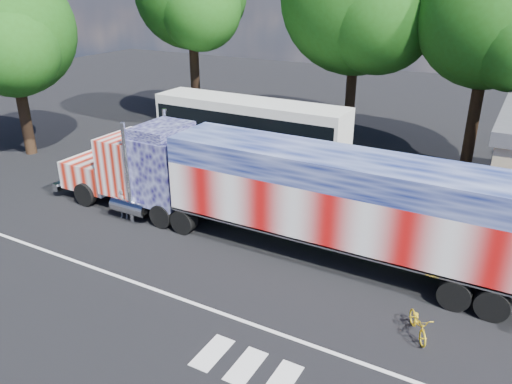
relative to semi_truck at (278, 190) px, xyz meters
The scene contains 8 objects.
ground 3.71m from the semi_truck, 119.57° to the right, with size 100.00×100.00×0.00m, color black.
lane_markings 6.66m from the semi_truck, 86.79° to the right, with size 30.00×2.67×0.01m.
semi_truck is the anchor object (origin of this frame).
coach_bus 11.49m from the semi_truck, 125.63° to the left, with size 12.71×2.96×3.70m.
woman 7.87m from the semi_truck, 169.86° to the right, with size 0.54×0.35×1.48m, color slate.
bicycle 7.77m from the semi_truck, 25.76° to the right, with size 0.57×1.63×0.86m, color gold.
tree_ne_a 16.86m from the semi_truck, 68.03° to the left, with size 8.44×8.04×12.77m.
tree_w_a 20.51m from the semi_truck, behind, with size 8.22×7.83×11.69m.
Camera 1 is at (9.90, -14.78, 10.59)m, focal length 35.00 mm.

